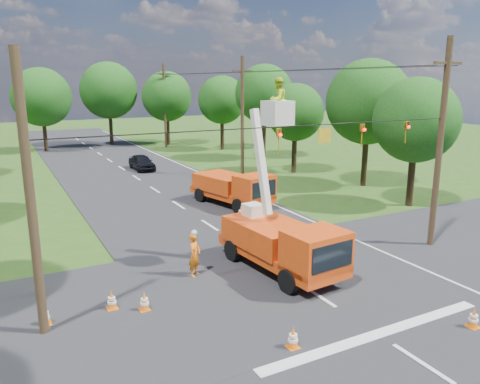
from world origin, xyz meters
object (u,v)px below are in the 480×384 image
traffic_cone_1 (474,318)px  traffic_cone_4 (144,302)px  second_truck (234,188)px  traffic_cone_2 (246,231)px  traffic_cone_7 (219,187)px  tree_far_c (167,97)px  traffic_cone_5 (112,300)px  tree_right_b (368,102)px  pole_right_near (440,143)px  tree_far_b (109,91)px  pole_right_far (165,105)px  traffic_cone_3 (241,212)px  distant_car (142,162)px  tree_right_e (222,100)px  tree_right_d (264,94)px  ground_worker (195,255)px  traffic_cone_0 (293,338)px  traffic_cone_6 (45,315)px  pole_left (30,199)px  tree_right_a (416,120)px  pole_right_mid (242,116)px  tree_far_a (41,97)px  bucket_truck (282,233)px

traffic_cone_1 → traffic_cone_4: bearing=146.1°
second_truck → traffic_cone_2: (-2.41, -6.16, -0.84)m
traffic_cone_7 → tree_far_c: (5.41, 26.67, 5.70)m
traffic_cone_5 → tree_right_b: bearing=27.2°
pole_right_near → tree_right_b: 13.71m
tree_right_b → tree_far_b: size_ratio=0.93×
tree_far_c → traffic_cone_4: bearing=-110.4°
pole_right_far → traffic_cone_3: bearing=-101.2°
distant_car → traffic_cone_7: distant_car is taller
traffic_cone_2 → tree_far_c: (8.64, 36.76, 5.70)m
distant_car → traffic_cone_3: size_ratio=5.83×
traffic_cone_7 → tree_far_c: bearing=78.5°
traffic_cone_1 → tree_right_e: tree_right_e is taller
distant_car → tree_right_d: 14.57m
second_truck → traffic_cone_5: size_ratio=9.17×
traffic_cone_1 → tree_far_b: 51.72m
distant_car → traffic_cone_5: 27.38m
pole_right_far → traffic_cone_5: bearing=-111.7°
ground_worker → tree_far_c: tree_far_c is taller
traffic_cone_0 → traffic_cone_6: (-6.57, 5.05, 0.00)m
traffic_cone_6 → tree_right_e: tree_right_e is taller
traffic_cone_2 → pole_left: (-10.36, -5.24, 4.14)m
pole_right_far → tree_right_a: bearing=-81.6°
traffic_cone_1 → pole_right_mid: size_ratio=0.07×
second_truck → pole_right_mid: (5.23, 8.60, 3.91)m
traffic_cone_4 → tree_far_a: 43.47m
second_truck → traffic_cone_0: second_truck is taller
traffic_cone_2 → traffic_cone_6: (-10.27, -4.73, 0.00)m
traffic_cone_1 → tree_right_a: tree_right_a is taller
distant_car → traffic_cone_6: size_ratio=5.83×
traffic_cone_1 → pole_right_mid: pole_right_mid is taller
traffic_cone_3 → traffic_cone_5: (-9.48, -8.00, 0.00)m
bucket_truck → pole_right_far: pole_right_far is taller
traffic_cone_1 → tree_right_d: (11.66, 33.32, 6.32)m
tree_right_e → tree_right_a: bearing=-90.6°
traffic_cone_0 → traffic_cone_1: (5.99, -1.78, 0.00)m
ground_worker → traffic_cone_5: 4.07m
bucket_truck → pole_left: size_ratio=0.91×
second_truck → tree_far_c: size_ratio=0.71×
distant_car → tree_right_e: (12.28, 8.46, 5.11)m
second_truck → traffic_cone_6: (-12.69, -10.89, -0.84)m
traffic_cone_2 → tree_far_c: tree_far_c is taller
second_truck → pole_right_far: (5.23, 28.60, 3.91)m
traffic_cone_2 → traffic_cone_1: bearing=-78.8°
second_truck → tree_right_d: bearing=39.4°
pole_right_far → distant_car: bearing=-117.4°
traffic_cone_3 → pole_right_far: size_ratio=0.07×
second_truck → pole_right_far: pole_right_far is taller
pole_left → traffic_cone_5: bearing=14.0°
traffic_cone_7 → tree_right_d: 17.05m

